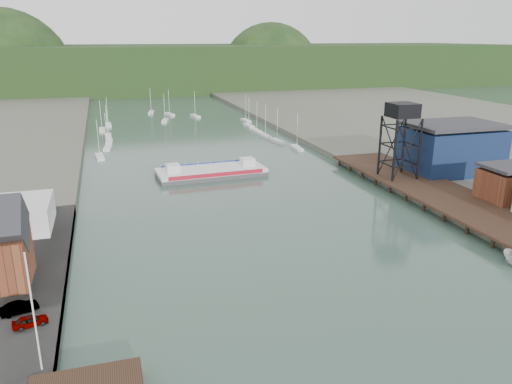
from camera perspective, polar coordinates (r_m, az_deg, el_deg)
ground at (r=52.77m, az=16.79°, el=-20.21°), size 600.00×600.00×0.00m
east_pier at (r=104.81m, az=20.47°, el=-0.19°), size 14.00×70.00×2.45m
flagpole at (r=50.64m, az=-24.09°, el=-12.53°), size 0.16×0.16×12.00m
lift_tower at (r=111.05m, az=16.37°, el=8.45°), size 6.50×6.50×16.00m
blue_shed at (r=122.82m, az=21.43°, el=4.67°), size 20.50×14.50×11.30m
marina_sailboats at (r=177.01m, az=-8.45°, el=7.04°), size 57.71×92.65×0.90m
distant_hills at (r=336.62m, az=-13.60°, el=13.31°), size 500.00×120.00×80.00m
chain_ferry at (r=118.03m, az=-5.14°, el=2.33°), size 25.55×11.40×3.61m
car_west_a at (r=60.68m, az=-24.42°, el=-13.25°), size 3.89×2.27×1.24m
car_west_b at (r=63.72m, az=-25.45°, el=-11.84°), size 4.27×2.60×1.33m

